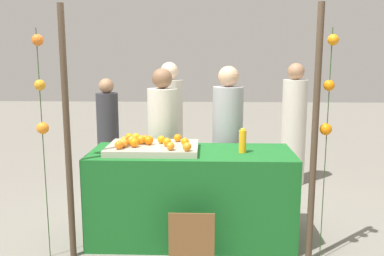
% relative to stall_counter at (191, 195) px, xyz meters
% --- Properties ---
extents(ground_plane, '(24.00, 24.00, 0.00)m').
position_rel_stall_counter_xyz_m(ground_plane, '(0.00, 0.00, -0.44)').
color(ground_plane, gray).
extents(stall_counter, '(1.95, 0.77, 0.88)m').
position_rel_stall_counter_xyz_m(stall_counter, '(0.00, 0.00, 0.00)').
color(stall_counter, '#196023').
rests_on(stall_counter, ground_plane).
extents(orange_tray, '(0.86, 0.59, 0.06)m').
position_rel_stall_counter_xyz_m(orange_tray, '(-0.37, -0.01, 0.47)').
color(orange_tray, '#B2AD99').
rests_on(orange_tray, stall_counter).
extents(orange_0, '(0.08, 0.08, 0.08)m').
position_rel_stall_counter_xyz_m(orange_0, '(-0.45, 0.10, 0.54)').
color(orange_0, orange).
rests_on(orange_0, orange_tray).
extents(orange_1, '(0.08, 0.08, 0.08)m').
position_rel_stall_counter_xyz_m(orange_1, '(-0.23, -0.06, 0.54)').
color(orange_1, orange).
rests_on(orange_1, orange_tray).
extents(orange_2, '(0.08, 0.08, 0.08)m').
position_rel_stall_counter_xyz_m(orange_2, '(-0.06, -0.03, 0.54)').
color(orange_2, orange).
rests_on(orange_2, orange_tray).
extents(orange_3, '(0.08, 0.08, 0.08)m').
position_rel_stall_counter_xyz_m(orange_3, '(-0.03, -0.25, 0.54)').
color(orange_3, orange).
rests_on(orange_3, orange_tray).
extents(orange_4, '(0.09, 0.09, 0.09)m').
position_rel_stall_counter_xyz_m(orange_4, '(-0.41, -0.00, 0.54)').
color(orange_4, orange).
rests_on(orange_4, orange_tray).
extents(orange_5, '(0.09, 0.09, 0.09)m').
position_rel_stall_counter_xyz_m(orange_5, '(-0.49, 0.03, 0.54)').
color(orange_5, orange).
rests_on(orange_5, orange_tray).
extents(orange_6, '(0.08, 0.08, 0.08)m').
position_rel_stall_counter_xyz_m(orange_6, '(-0.66, -0.19, 0.54)').
color(orange_6, orange).
rests_on(orange_6, orange_tray).
extents(orange_7, '(0.08, 0.08, 0.08)m').
position_rel_stall_counter_xyz_m(orange_7, '(-0.14, 0.16, 0.54)').
color(orange_7, orange).
rests_on(orange_7, orange_tray).
extents(orange_8, '(0.08, 0.08, 0.08)m').
position_rel_stall_counter_xyz_m(orange_8, '(-0.30, 0.07, 0.54)').
color(orange_8, orange).
rests_on(orange_8, orange_tray).
extents(orange_9, '(0.09, 0.09, 0.09)m').
position_rel_stall_counter_xyz_m(orange_9, '(-0.57, -0.03, 0.55)').
color(orange_9, orange).
rests_on(orange_9, orange_tray).
extents(orange_10, '(0.08, 0.08, 0.08)m').
position_rel_stall_counter_xyz_m(orange_10, '(-0.18, -0.22, 0.54)').
color(orange_10, orange).
rests_on(orange_10, orange_tray).
extents(orange_11, '(0.09, 0.09, 0.09)m').
position_rel_stall_counter_xyz_m(orange_11, '(-0.63, -0.12, 0.54)').
color(orange_11, orange).
rests_on(orange_11, orange_tray).
extents(orange_12, '(0.09, 0.09, 0.09)m').
position_rel_stall_counter_xyz_m(orange_12, '(-0.53, -0.11, 0.54)').
color(orange_12, orange).
rests_on(orange_12, orange_tray).
extents(orange_13, '(0.08, 0.08, 0.08)m').
position_rel_stall_counter_xyz_m(orange_13, '(-0.64, 0.02, 0.54)').
color(orange_13, orange).
rests_on(orange_13, orange_tray).
extents(orange_14, '(0.08, 0.08, 0.08)m').
position_rel_stall_counter_xyz_m(orange_14, '(-0.56, 0.16, 0.54)').
color(orange_14, orange).
rests_on(orange_14, orange_tray).
extents(orange_15, '(0.08, 0.08, 0.08)m').
position_rel_stall_counter_xyz_m(orange_15, '(-0.63, 0.19, 0.54)').
color(orange_15, orange).
rests_on(orange_15, orange_tray).
extents(juice_bottle, '(0.07, 0.07, 0.23)m').
position_rel_stall_counter_xyz_m(juice_bottle, '(0.48, -0.04, 0.55)').
color(juice_bottle, '#F9A417').
rests_on(juice_bottle, stall_counter).
extents(chalkboard_sign, '(0.39, 0.03, 0.50)m').
position_rel_stall_counter_xyz_m(chalkboard_sign, '(0.02, -0.60, -0.20)').
color(chalkboard_sign, brown).
rests_on(chalkboard_sign, ground_plane).
extents(vendor_left, '(0.33, 0.33, 1.65)m').
position_rel_stall_counter_xyz_m(vendor_left, '(-0.34, 0.65, 0.33)').
color(vendor_left, beige).
rests_on(vendor_left, ground_plane).
extents(vendor_right, '(0.34, 0.34, 1.68)m').
position_rel_stall_counter_xyz_m(vendor_right, '(0.38, 0.66, 0.34)').
color(vendor_right, '#99999E').
rests_on(vendor_right, ground_plane).
extents(crowd_person_0, '(0.30, 0.30, 1.48)m').
position_rel_stall_counter_xyz_m(crowd_person_0, '(-1.21, 1.69, 0.25)').
color(crowd_person_0, '#333338').
rests_on(crowd_person_0, ground_plane).
extents(crowd_person_1, '(0.34, 0.34, 1.70)m').
position_rel_stall_counter_xyz_m(crowd_person_1, '(-0.34, 1.51, 0.35)').
color(crowd_person_1, beige).
rests_on(crowd_person_1, ground_plane).
extents(crowd_person_2, '(0.34, 0.34, 1.68)m').
position_rel_stall_counter_xyz_m(crowd_person_2, '(1.35, 1.85, 0.34)').
color(crowd_person_2, beige).
rests_on(crowd_person_2, ground_plane).
extents(canopy_post_left, '(0.06, 0.06, 2.21)m').
position_rel_stall_counter_xyz_m(canopy_post_left, '(-1.05, -0.42, 0.67)').
color(canopy_post_left, '#473828').
rests_on(canopy_post_left, ground_plane).
extents(canopy_post_right, '(0.06, 0.06, 2.21)m').
position_rel_stall_counter_xyz_m(canopy_post_right, '(1.05, -0.42, 0.67)').
color(canopy_post_right, '#473828').
rests_on(canopy_post_right, ground_plane).
extents(garland_strand_left, '(0.11, 0.11, 2.01)m').
position_rel_stall_counter_xyz_m(garland_strand_left, '(-1.26, -0.44, 1.05)').
color(garland_strand_left, '#2D4C23').
rests_on(garland_strand_left, ground_plane).
extents(garland_strand_right, '(0.11, 0.11, 2.01)m').
position_rel_stall_counter_xyz_m(garland_strand_right, '(1.16, -0.40, 1.03)').
color(garland_strand_right, '#2D4C23').
rests_on(garland_strand_right, ground_plane).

